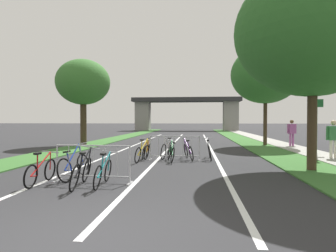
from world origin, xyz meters
TOP-DOWN VIEW (x-y plane):
  - ground_plane at (0.00, 0.00)m, footprint 300.00×300.00m
  - grass_verge_left at (-5.73, 21.44)m, footprint 2.09×52.42m
  - grass_verge_right at (5.73, 21.44)m, footprint 2.09×52.42m
  - sidewalk_path_right at (7.62, 21.44)m, footprint 1.69×52.42m
  - lane_stripe_center at (0.00, 15.16)m, footprint 0.14×30.32m
  - lane_stripe_right_lane at (2.58, 15.16)m, footprint 0.14×30.32m
  - lane_stripe_left_lane at (-2.58, 15.16)m, footprint 0.14×30.32m
  - overpass_bridge at (0.00, 43.32)m, footprint 17.95×3.80m
  - tree_left_cypress_far at (-6.11, 14.93)m, footprint 3.68×3.68m
  - tree_right_oak_near at (5.61, 6.14)m, footprint 5.22×5.22m
  - tree_right_pine_near at (6.37, 15.83)m, footprint 4.65×4.65m
  - lamppost_with_sign at (7.74, 11.08)m, footprint 0.56×0.32m
  - crowd_barrier_nearest at (-1.18, 3.71)m, footprint 2.21×0.55m
  - crowd_barrier_second at (0.75, 8.32)m, footprint 2.20×0.45m
  - bicycle_blue_0 at (-1.88, 4.07)m, footprint 0.55×1.68m
  - bicycle_purple_1 at (1.33, 8.68)m, footprint 0.76×1.71m
  - bicycle_yellow_2 at (-0.57, 7.78)m, footprint 0.59×1.73m
  - bicycle_teal_3 at (-0.76, 3.36)m, footprint 0.46×1.64m
  - bicycle_black_4 at (-1.29, 3.19)m, footprint 0.55×1.78m
  - bicycle_silver_5 at (2.27, 8.82)m, footprint 0.43×1.76m
  - bicycle_red_6 at (-2.49, 3.34)m, footprint 0.51×1.63m
  - bicycle_white_7 at (0.36, 8.89)m, footprint 0.46×1.68m
  - bicycle_orange_8 at (-0.60, 8.85)m, footprint 0.53×1.70m
  - bicycle_green_9 at (0.63, 7.96)m, footprint 0.51×1.67m
  - pedestrian_strolling at (7.68, 9.11)m, footprint 0.63×0.31m
  - pedestrian_with_backpack at (7.84, 14.99)m, footprint 0.62×0.41m

SIDE VIEW (x-z plane):
  - ground_plane at x=0.00m, z-range 0.00..0.00m
  - lane_stripe_center at x=0.00m, z-range 0.00..0.01m
  - lane_stripe_right_lane at x=2.58m, z-range 0.00..0.01m
  - lane_stripe_left_lane at x=-2.58m, z-range 0.00..0.01m
  - grass_verge_left at x=-5.73m, z-range 0.00..0.05m
  - grass_verge_right at x=5.73m, z-range 0.00..0.05m
  - sidewalk_path_right at x=7.62m, z-range 0.00..0.08m
  - bicycle_red_6 at x=-2.49m, z-range -0.10..0.80m
  - bicycle_orange_8 at x=-0.60m, z-range -0.12..0.83m
  - bicycle_green_9 at x=0.63m, z-range -0.09..0.82m
  - bicycle_purple_1 at x=1.33m, z-range -0.12..0.84m
  - bicycle_teal_3 at x=-0.76m, z-range -0.09..0.82m
  - bicycle_silver_5 at x=2.27m, z-range -0.10..0.84m
  - bicycle_yellow_2 at x=-0.57m, z-range -0.11..0.86m
  - bicycle_blue_0 at x=-1.88m, z-range -0.15..0.91m
  - bicycle_black_4 at x=-1.29m, z-range -0.13..0.91m
  - bicycle_white_7 at x=0.36m, z-range -0.12..0.91m
  - crowd_barrier_nearest at x=-1.18m, z-range -0.01..1.04m
  - crowd_barrier_second at x=0.75m, z-range -0.01..1.04m
  - pedestrian_strolling at x=7.68m, z-range 0.19..1.94m
  - pedestrian_with_backpack at x=7.84m, z-range 0.19..1.96m
  - lamppost_with_sign at x=7.74m, z-range 0.49..5.49m
  - overpass_bridge at x=0.00m, z-range 0.91..6.41m
  - tree_left_cypress_far at x=-6.11m, z-range 1.37..7.32m
  - tree_right_oak_near at x=5.61m, z-range 1.27..8.25m
  - tree_right_pine_near at x=6.37m, z-range 1.43..8.27m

